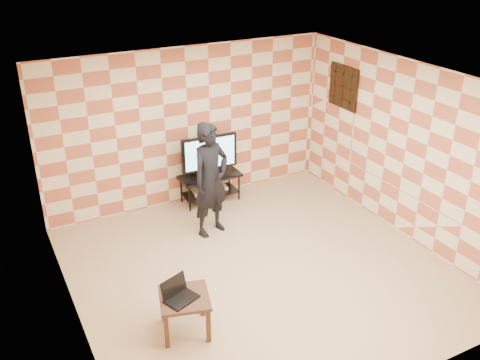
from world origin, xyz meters
name	(u,v)px	position (x,y,z in m)	size (l,w,h in m)	color
floor	(260,269)	(0.00, 0.00, 0.00)	(5.00, 5.00, 0.00)	tan
wall_back	(188,126)	(0.00, 2.50, 1.35)	(5.00, 0.02, 2.70)	beige
wall_front	(393,287)	(0.00, -2.50, 1.35)	(5.00, 0.02, 2.70)	beige
wall_left	(66,229)	(-2.50, 0.00, 1.35)	(0.02, 5.00, 2.70)	beige
wall_right	(405,150)	(2.50, 0.00, 1.35)	(0.02, 5.00, 2.70)	beige
ceiling	(263,83)	(0.00, 0.00, 2.70)	(5.00, 5.00, 0.02)	white
wall_art	(343,87)	(2.47, 1.55, 1.95)	(0.04, 0.72, 0.72)	black
tv_stand	(210,182)	(0.26, 2.23, 0.37)	(1.07, 0.48, 0.50)	black
tv	(209,154)	(0.26, 2.23, 0.90)	(1.00, 0.20, 0.72)	black
dvd_player	(204,191)	(0.16, 2.26, 0.21)	(0.39, 0.28, 0.07)	#ACACAE
game_console	(220,188)	(0.46, 2.24, 0.20)	(0.24, 0.18, 0.06)	silver
side_table	(185,303)	(-1.41, -0.69, 0.41)	(0.71, 0.71, 0.50)	#311C11
laptop	(179,294)	(-1.47, -0.69, 0.55)	(0.44, 0.40, 0.24)	black
person	(211,180)	(-0.16, 1.26, 0.91)	(0.66, 0.44, 1.82)	black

